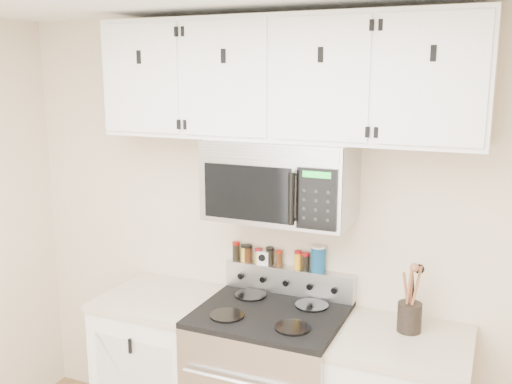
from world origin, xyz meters
TOP-DOWN VIEW (x-y plane):
  - back_wall at (0.00, 1.75)m, footprint 3.50×0.01m
  - base_cabinet_left at (-0.69, 1.45)m, footprint 0.64×0.62m
  - microwave at (0.00, 1.55)m, footprint 0.76×0.44m
  - upper_cabinets at (-0.00, 1.58)m, footprint 2.00×0.35m
  - utensil_crock at (0.70, 1.54)m, footprint 0.12×0.12m
  - kitchen_timer at (-0.16, 1.71)m, footprint 0.07×0.06m
  - salt_canister at (0.17, 1.71)m, footprint 0.08×0.08m
  - spice_jar_0 at (-0.33, 1.71)m, footprint 0.04×0.04m
  - spice_jar_1 at (-0.28, 1.71)m, footprint 0.04×0.04m
  - spice_jar_2 at (-0.26, 1.71)m, footprint 0.05×0.05m
  - spice_jar_3 at (-0.19, 1.71)m, footprint 0.05×0.05m
  - spice_jar_4 at (-0.12, 1.71)m, footprint 0.05×0.05m
  - spice_jar_5 at (-0.06, 1.71)m, footprint 0.04×0.04m
  - spice_jar_6 at (0.05, 1.71)m, footprint 0.04×0.04m
  - spice_jar_7 at (0.10, 1.71)m, footprint 0.04×0.04m
  - spice_jar_8 at (0.17, 1.71)m, footprint 0.04×0.04m
  - spice_jar_9 at (0.18, 1.71)m, footprint 0.04×0.04m

SIDE VIEW (x-z plane):
  - base_cabinet_left at x=-0.69m, z-range 0.00..0.92m
  - utensil_crock at x=0.70m, z-range 0.83..1.18m
  - kitchen_timer at x=-0.16m, z-range 1.10..1.18m
  - spice_jar_3 at x=-0.19m, z-range 1.10..1.19m
  - spice_jar_9 at x=0.18m, z-range 1.10..1.19m
  - spice_jar_5 at x=-0.06m, z-range 1.10..1.19m
  - spice_jar_7 at x=0.10m, z-range 1.10..1.20m
  - spice_jar_1 at x=-0.28m, z-range 1.10..1.20m
  - spice_jar_2 at x=-0.26m, z-range 1.10..1.20m
  - spice_jar_4 at x=-0.12m, z-range 1.10..1.21m
  - spice_jar_6 at x=0.05m, z-range 1.10..1.21m
  - spice_jar_8 at x=0.17m, z-range 1.10..1.21m
  - spice_jar_0 at x=-0.33m, z-range 1.10..1.21m
  - salt_canister at x=0.17m, z-range 1.10..1.25m
  - back_wall at x=0.00m, z-range 0.00..2.50m
  - microwave at x=0.00m, z-range 1.42..1.84m
  - upper_cabinets at x=0.00m, z-range 1.84..2.46m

